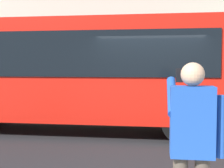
{
  "coord_description": "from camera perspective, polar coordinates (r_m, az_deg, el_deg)",
  "views": [
    {
      "loc": [
        -0.17,
        7.81,
        1.82
      ],
      "look_at": [
        1.02,
        -0.41,
        1.33
      ],
      "focal_mm": 50.3,
      "sensor_mm": 36.0,
      "label": 1
    }
  ],
  "objects": [
    {
      "name": "ground_plane",
      "position": [
        8.02,
        6.94,
        -9.77
      ],
      "size": [
        60.0,
        60.0,
        0.0
      ],
      "primitive_type": "plane",
      "color": "#232326"
    },
    {
      "name": "red_bus",
      "position": [
        8.84,
        -7.68,
        2.46
      ],
      "size": [
        9.05,
        2.54,
        3.08
      ],
      "color": "red",
      "rests_on": "ground_plane"
    },
    {
      "name": "pedestrian_photographer",
      "position": [
        3.07,
        14.35,
        -9.52
      ],
      "size": [
        0.53,
        0.52,
        1.7
      ],
      "color": "#4C4238",
      "rests_on": "sidewalk_curb"
    }
  ]
}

